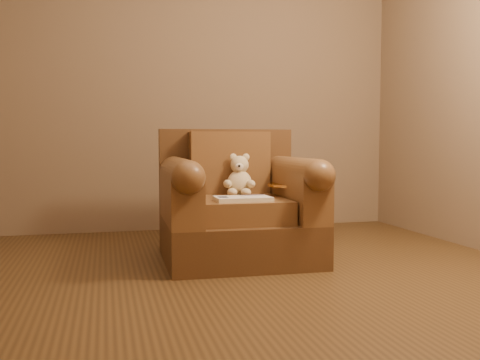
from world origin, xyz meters
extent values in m
plane|color=#53381C|center=(0.00, 0.00, 0.00)|extent=(4.00, 4.00, 0.00)
cube|color=#80684F|center=(0.00, 2.00, 1.35)|extent=(4.00, 0.02, 2.70)
cube|color=#53351B|center=(0.20, 0.63, 0.14)|extent=(1.02, 0.97, 0.28)
cube|color=#53351B|center=(0.21, 1.05, 0.59)|extent=(0.99, 0.12, 0.62)
cube|color=brown|center=(0.20, 0.58, 0.35)|extent=(0.59, 0.71, 0.15)
cube|color=brown|center=(0.20, 0.92, 0.65)|extent=(0.58, 0.17, 0.45)
cube|color=brown|center=(-0.20, 0.59, 0.44)|extent=(0.22, 0.85, 0.32)
cube|color=brown|center=(0.59, 0.57, 0.44)|extent=(0.22, 0.85, 0.32)
cylinder|color=brown|center=(-0.20, 0.59, 0.60)|extent=(0.22, 0.85, 0.20)
cylinder|color=brown|center=(0.59, 0.57, 0.60)|extent=(0.22, 0.85, 0.20)
ellipsoid|color=beige|center=(0.24, 0.76, 0.51)|extent=(0.17, 0.16, 0.18)
sphere|color=beige|center=(0.24, 0.78, 0.64)|extent=(0.13, 0.13, 0.13)
ellipsoid|color=beige|center=(0.20, 0.79, 0.69)|extent=(0.05, 0.03, 0.05)
ellipsoid|color=beige|center=(0.29, 0.77, 0.69)|extent=(0.05, 0.03, 0.05)
ellipsoid|color=beige|center=(0.23, 0.72, 0.63)|extent=(0.06, 0.04, 0.05)
sphere|color=black|center=(0.22, 0.70, 0.63)|extent=(0.02, 0.02, 0.02)
ellipsoid|color=beige|center=(0.14, 0.72, 0.51)|extent=(0.06, 0.11, 0.06)
ellipsoid|color=beige|center=(0.30, 0.67, 0.51)|extent=(0.06, 0.11, 0.06)
ellipsoid|color=beige|center=(0.17, 0.68, 0.46)|extent=(0.07, 0.11, 0.06)
ellipsoid|color=beige|center=(0.26, 0.65, 0.46)|extent=(0.07, 0.11, 0.06)
cube|color=beige|center=(0.17, 0.39, 0.44)|extent=(0.35, 0.21, 0.02)
cube|color=white|center=(0.08, 0.39, 0.45)|extent=(0.17, 0.21, 0.00)
cube|color=white|center=(0.25, 0.39, 0.45)|extent=(0.17, 0.21, 0.00)
cube|color=beige|center=(0.17, 0.39, 0.45)|extent=(0.01, 0.21, 0.00)
cube|color=#0F1638|center=(0.04, 0.39, 0.45)|extent=(0.06, 0.08, 0.00)
cube|color=slate|center=(0.25, 0.47, 0.45)|extent=(0.16, 0.05, 0.00)
cylinder|color=#BE7D34|center=(0.60, 0.64, 0.01)|extent=(0.29, 0.29, 0.02)
cylinder|color=#BE7D34|center=(0.60, 0.64, 0.26)|extent=(0.03, 0.03, 0.47)
cylinder|color=#BE7D34|center=(0.60, 0.64, 0.50)|extent=(0.36, 0.36, 0.02)
cylinder|color=#BE7D34|center=(0.60, 0.64, 0.49)|extent=(0.03, 0.03, 0.02)
camera|label=1|loc=(-0.67, -2.86, 0.79)|focal=40.00mm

